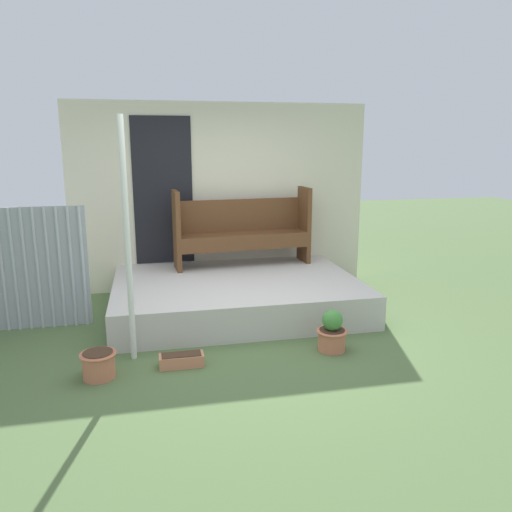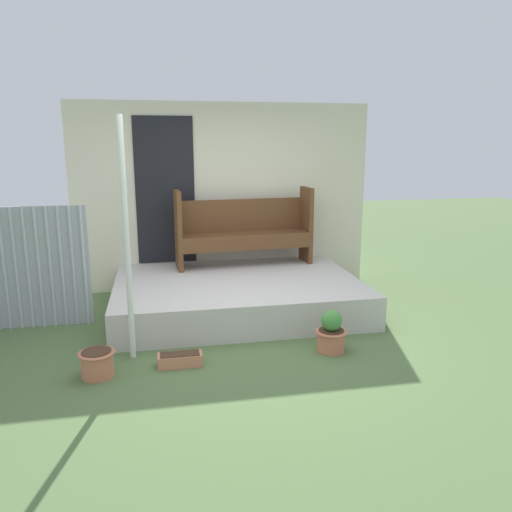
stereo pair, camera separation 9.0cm
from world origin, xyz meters
name	(u,v)px [view 1 (the left image)]	position (x,y,z in m)	size (l,w,h in m)	color
ground_plane	(247,343)	(0.00, 0.00, 0.00)	(24.00, 24.00, 0.00)	#516B3D
porch_slab	(236,295)	(0.08, 1.08, 0.20)	(2.98, 2.16, 0.40)	beige
house_wall	(219,197)	(0.04, 2.19, 1.30)	(4.18, 0.08, 2.60)	beige
support_post	(127,243)	(-1.15, -0.13, 1.15)	(0.06, 0.06, 2.30)	white
bench	(242,227)	(0.30, 1.82, 0.92)	(1.88, 0.54, 1.05)	brown
flower_pot_left	(99,364)	(-1.45, -0.49, 0.13)	(0.32, 0.32, 0.25)	#C67251
flower_pot_middle	(332,333)	(0.80, -0.36, 0.19)	(0.32, 0.32, 0.43)	#C67251
planter_box_rect	(182,360)	(-0.71, -0.41, 0.06)	(0.42, 0.17, 0.12)	tan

